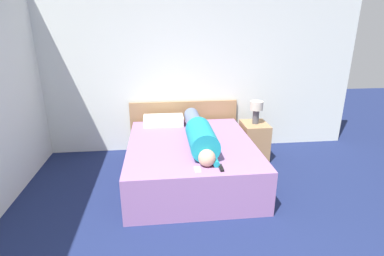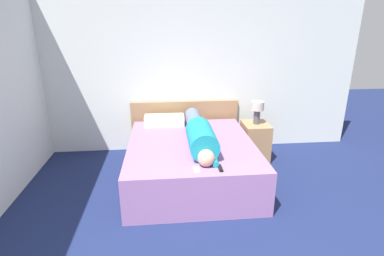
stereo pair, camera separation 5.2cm
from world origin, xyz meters
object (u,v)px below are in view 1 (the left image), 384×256
(nightstand, at_px, (254,141))
(cell_phone, at_px, (197,169))
(pillow_near_headboard, at_px, (163,120))
(bed, at_px, (191,161))
(table_lamp, at_px, (256,109))
(tv_remote, at_px, (221,168))
(person_lying, at_px, (199,134))

(nightstand, height_order, cell_phone, nightstand)
(pillow_near_headboard, relative_size, cell_phone, 4.64)
(bed, relative_size, table_lamp, 5.51)
(table_lamp, distance_m, tv_remote, 1.61)
(person_lying, relative_size, tv_remote, 11.22)
(table_lamp, relative_size, cell_phone, 2.68)
(bed, bearing_deg, nightstand, 28.12)
(person_lying, xyz_separation_m, cell_phone, (-0.12, -0.72, -0.14))
(bed, bearing_deg, tv_remote, -73.13)
(bed, bearing_deg, person_lying, -35.02)
(nightstand, bearing_deg, person_lying, -146.33)
(pillow_near_headboard, bearing_deg, bed, -65.90)
(person_lying, bearing_deg, table_lamp, 33.67)
(bed, distance_m, nightstand, 1.20)
(person_lying, relative_size, pillow_near_headboard, 2.79)
(table_lamp, bearing_deg, tv_remote, -120.85)
(bed, height_order, pillow_near_headboard, pillow_near_headboard)
(bed, relative_size, pillow_near_headboard, 3.18)
(person_lying, xyz_separation_m, tv_remote, (0.14, -0.73, -0.13))
(bed, bearing_deg, table_lamp, 28.12)
(person_lying, bearing_deg, bed, 144.98)
(nightstand, distance_m, pillow_near_headboard, 1.45)
(pillow_near_headboard, bearing_deg, cell_phone, -78.13)
(pillow_near_headboard, bearing_deg, person_lying, -62.04)
(bed, distance_m, tv_remote, 0.88)
(nightstand, bearing_deg, tv_remote, -120.85)
(nightstand, bearing_deg, table_lamp, 0.00)
(table_lamp, relative_size, tv_remote, 2.32)
(pillow_near_headboard, bearing_deg, table_lamp, -8.17)
(person_lying, xyz_separation_m, pillow_near_headboard, (-0.44, 0.84, -0.07))
(bed, xyz_separation_m, tv_remote, (0.24, -0.80, 0.28))
(pillow_near_headboard, height_order, tv_remote, pillow_near_headboard)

